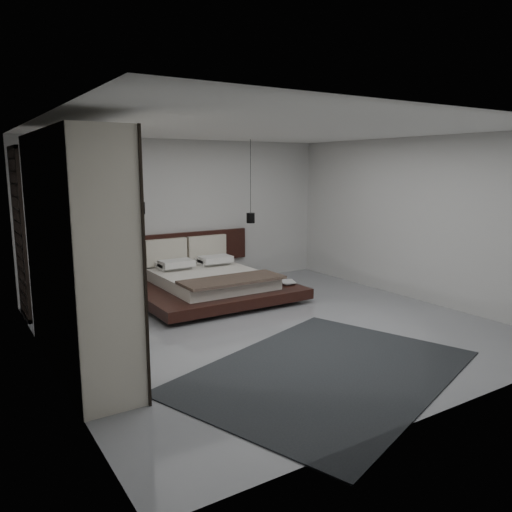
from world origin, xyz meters
TOP-DOWN VIEW (x-y plane):
  - floor at (0.00, 0.00)m, footprint 6.00×6.00m
  - ceiling at (0.00, 0.00)m, footprint 6.00×6.00m
  - wall_back at (0.00, 3.00)m, footprint 6.00×0.00m
  - wall_front at (0.00, -3.00)m, footprint 6.00×0.00m
  - wall_left at (-3.00, 0.00)m, footprint 0.00×6.00m
  - wall_right at (3.00, 0.00)m, footprint 0.00×6.00m
  - lattice_screen at (-2.95, 2.45)m, footprint 0.05×0.90m
  - bed at (-0.01, 1.91)m, footprint 2.65×2.34m
  - book_lower at (1.08, 1.28)m, footprint 0.27×0.33m
  - book_upper at (1.06, 1.25)m, footprint 0.33×0.38m
  - pendant_left at (-1.10, 2.32)m, footprint 0.16×0.16m
  - pendant_right at (1.08, 2.32)m, footprint 0.16×0.16m
  - wardrobe at (-2.70, -0.05)m, footprint 0.64×2.72m
  - rug at (-0.40, -1.70)m, footprint 3.95×3.37m

SIDE VIEW (x-z plane):
  - floor at x=0.00m, z-range 0.00..0.00m
  - rug at x=-0.40m, z-range 0.00..0.01m
  - book_lower at x=1.08m, z-range 0.25..0.27m
  - bed at x=-0.01m, z-range -0.25..0.81m
  - book_upper at x=1.06m, z-range 0.27..0.30m
  - lattice_screen at x=-2.95m, z-range 0.00..2.60m
  - wardrobe at x=-2.70m, z-range 0.00..2.67m
  - pendant_right at x=1.08m, z-range 0.56..2.12m
  - wall_back at x=0.00m, z-range -1.60..4.40m
  - wall_front at x=0.00m, z-range -1.60..4.40m
  - wall_left at x=-3.00m, z-range -1.60..4.40m
  - wall_right at x=3.00m, z-range -1.60..4.40m
  - pendant_left at x=-1.10m, z-range 0.97..2.26m
  - ceiling at x=0.00m, z-range 2.80..2.80m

